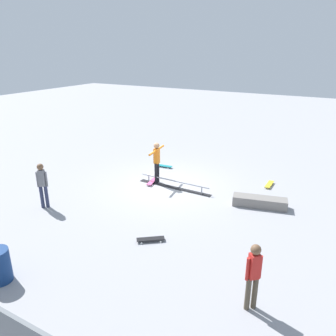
% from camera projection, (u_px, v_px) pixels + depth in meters
% --- Properties ---
extents(ground_plane, '(60.00, 60.00, 0.00)m').
position_uv_depth(ground_plane, '(166.00, 186.00, 13.32)').
color(ground_plane, '#9E9EA3').
extents(grind_rail, '(3.16, 0.30, 0.32)m').
position_uv_depth(grind_rail, '(174.00, 185.00, 13.08)').
color(grind_rail, black).
rests_on(grind_rail, ground_plane).
extents(skate_ledge, '(1.91, 0.91, 0.35)m').
position_uv_depth(skate_ledge, '(260.00, 202.00, 11.53)').
color(skate_ledge, gray).
rests_on(skate_ledge, ground_plane).
extents(skater_main, '(0.25, 1.38, 1.71)m').
position_uv_depth(skater_main, '(157.00, 160.00, 13.28)').
color(skater_main, black).
rests_on(skater_main, ground_plane).
extents(skateboard_main, '(0.36, 0.82, 0.09)m').
position_uv_depth(skateboard_main, '(152.00, 181.00, 13.56)').
color(skateboard_main, '#E05993').
rests_on(skateboard_main, ground_plane).
extents(bystander_red_shirt, '(0.31, 0.29, 1.57)m').
position_uv_depth(bystander_red_shirt, '(253.00, 274.00, 6.77)').
color(bystander_red_shirt, brown).
rests_on(bystander_red_shirt, ground_plane).
extents(bystander_grey_shirt, '(0.33, 0.28, 1.61)m').
position_uv_depth(bystander_grey_shirt, '(42.00, 183.00, 11.23)').
color(bystander_grey_shirt, '#2D3351').
rests_on(bystander_grey_shirt, ground_plane).
extents(loose_skateboard_black, '(0.76, 0.64, 0.09)m').
position_uv_depth(loose_skateboard_black, '(151.00, 239.00, 9.49)').
color(loose_skateboard_black, black).
rests_on(loose_skateboard_black, ground_plane).
extents(loose_skateboard_teal, '(0.81, 0.30, 0.09)m').
position_uv_depth(loose_skateboard_teal, '(164.00, 166.00, 15.35)').
color(loose_skateboard_teal, teal).
rests_on(loose_skateboard_teal, ground_plane).
extents(loose_skateboard_yellow, '(0.26, 0.80, 0.09)m').
position_uv_depth(loose_skateboard_yellow, '(269.00, 184.00, 13.29)').
color(loose_skateboard_yellow, yellow).
rests_on(loose_skateboard_yellow, ground_plane).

